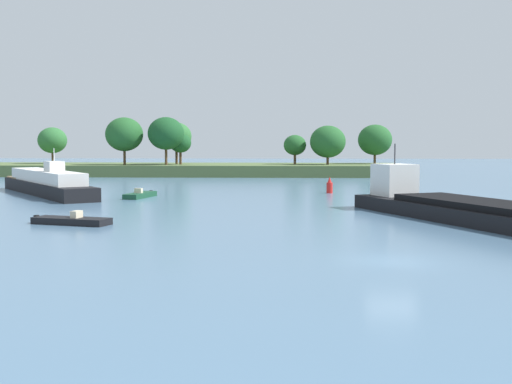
# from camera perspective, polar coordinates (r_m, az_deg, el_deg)

# --- Properties ---
(ground_plane) EXTENTS (400.00, 400.00, 0.00)m
(ground_plane) POSITION_cam_1_polar(r_m,az_deg,el_deg) (33.72, 11.58, -5.84)
(ground_plane) COLOR slate
(treeline_island) EXTENTS (77.46, 17.19, 10.10)m
(treeline_island) POSITION_cam_1_polar(r_m,az_deg,el_deg) (117.83, -5.45, 2.80)
(treeline_island) COLOR #566B3D
(treeline_island) RESTS_ON ground
(fishing_skiff) EXTENTS (2.64, 5.80, 1.03)m
(fishing_skiff) POSITION_cam_1_polar(r_m,az_deg,el_deg) (71.21, -9.91, -0.25)
(fishing_skiff) COLOR #19472D
(fishing_skiff) RESTS_ON ground
(small_motorboat) EXTENTS (6.04, 3.32, 0.99)m
(small_motorboat) POSITION_cam_1_polar(r_m,az_deg,el_deg) (49.36, -15.57, -2.38)
(small_motorboat) COLOR black
(small_motorboat) RESTS_ON ground
(cargo_barge) EXTENTS (16.43, 28.66, 5.73)m
(cargo_barge) POSITION_cam_1_polar(r_m,az_deg,el_deg) (50.83, 18.72, -1.51)
(cargo_barge) COLOR black
(cargo_barge) RESTS_ON ground
(white_riverboat) EXTENTS (17.59, 22.91, 5.20)m
(white_riverboat) POSITION_cam_1_polar(r_m,az_deg,el_deg) (78.03, -17.54, 0.73)
(white_riverboat) COLOR black
(white_riverboat) RESTS_ON ground
(channel_buoy_red) EXTENTS (0.70, 0.70, 1.90)m
(channel_buoy_red) POSITION_cam_1_polar(r_m,az_deg,el_deg) (76.68, 6.34, 0.51)
(channel_buoy_red) COLOR red
(channel_buoy_red) RESTS_ON ground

